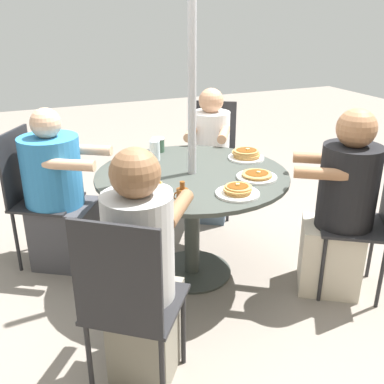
{
  "coord_description": "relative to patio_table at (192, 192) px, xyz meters",
  "views": [
    {
      "loc": [
        1.04,
        2.46,
        1.7
      ],
      "look_at": [
        0.0,
        0.0,
        0.6
      ],
      "focal_mm": 42.0,
      "sensor_mm": 36.0,
      "label": 1
    }
  ],
  "objects": [
    {
      "name": "diner_south",
      "position": [
        -0.77,
        0.52,
        -0.06
      ],
      "size": [
        0.57,
        0.54,
        1.18
      ],
      "rotation": [
        0.0,
        0.0,
        -2.16
      ],
      "color": "beige",
      "rests_on": "ground"
    },
    {
      "name": "syrup_bottle",
      "position": [
        0.25,
        0.45,
        0.18
      ],
      "size": [
        0.08,
        0.06,
        0.14
      ],
      "color": "brown",
      "rests_on": "patio_table"
    },
    {
      "name": "patio_chair_east",
      "position": [
        0.67,
        0.87,
        -0.06
      ],
      "size": [
        0.56,
        0.56,
        0.95
      ],
      "rotation": [
        0.0,
        0.0,
        -3.79
      ],
      "color": "#232326",
      "rests_on": "ground"
    },
    {
      "name": "ground_plane",
      "position": [
        0.0,
        0.0,
        -0.6
      ],
      "size": [
        12.0,
        12.0,
        0.0
      ],
      "primitive_type": "plane",
      "color": "gray"
    },
    {
      "name": "diner_west",
      "position": [
        -0.49,
        -0.78,
        -0.09
      ],
      "size": [
        0.52,
        0.58,
        1.11
      ],
      "rotation": [
        0.0,
        0.0,
        -0.56
      ],
      "color": "slate",
      "rests_on": "ground"
    },
    {
      "name": "patio_table",
      "position": [
        0.0,
        0.0,
        0.0
      ],
      "size": [
        1.23,
        1.23,
        0.73
      ],
      "color": "#383D38",
      "rests_on": "ground"
    },
    {
      "name": "drinking_glass_a",
      "position": [
        0.13,
        -0.34,
        0.2
      ],
      "size": [
        0.07,
        0.07,
        0.14
      ],
      "primitive_type": "cylinder",
      "color": "silver",
      "rests_on": "patio_table"
    },
    {
      "name": "pancake_plate_b",
      "position": [
        0.34,
        0.21,
        0.15
      ],
      "size": [
        0.25,
        0.25,
        0.07
      ],
      "color": "white",
      "rests_on": "patio_table"
    },
    {
      "name": "pancake_plate_e",
      "position": [
        -0.1,
        0.43,
        0.15
      ],
      "size": [
        0.25,
        0.25,
        0.06
      ],
      "color": "white",
      "rests_on": "patio_table"
    },
    {
      "name": "coffee_cup",
      "position": [
        0.05,
        -0.51,
        0.18
      ],
      "size": [
        0.1,
        0.1,
        0.1
      ],
      "color": "#33513D",
      "rests_on": "patio_table"
    },
    {
      "name": "diner_east",
      "position": [
        0.56,
        0.74,
        -0.05
      ],
      "size": [
        0.53,
        0.56,
        1.18
      ],
      "rotation": [
        0.0,
        0.0,
        -3.79
      ],
      "color": "gray",
      "rests_on": "ground"
    },
    {
      "name": "pancake_plate_d",
      "position": [
        0.32,
        -0.27,
        0.15
      ],
      "size": [
        0.25,
        0.25,
        0.07
      ],
      "color": "white",
      "rests_on": "patio_table"
    },
    {
      "name": "pancake_plate_c",
      "position": [
        -0.45,
        -0.11,
        0.16
      ],
      "size": [
        0.25,
        0.25,
        0.08
      ],
      "color": "white",
      "rests_on": "patio_table"
    },
    {
      "name": "pancake_plate_a",
      "position": [
        -0.33,
        0.24,
        0.15
      ],
      "size": [
        0.25,
        0.25,
        0.05
      ],
      "color": "white",
      "rests_on": "patio_table"
    },
    {
      "name": "patio_chair_west",
      "position": [
        -0.59,
        -0.93,
        -0.06
      ],
      "size": [
        0.55,
        0.55,
        0.95
      ],
      "rotation": [
        0.0,
        0.0,
        -0.56
      ],
      "color": "#232326",
      "rests_on": "ground"
    },
    {
      "name": "patio_chair_south",
      "position": [
        -0.91,
        0.61,
        -0.06
      ],
      "size": [
        0.56,
        0.56,
        0.95
      ],
      "rotation": [
        0.0,
        0.0,
        -2.16
      ],
      "color": "#232326",
      "rests_on": "ground"
    },
    {
      "name": "patio_chair_north",
      "position": [
        0.93,
        -0.59,
        -0.06
      ],
      "size": [
        0.55,
        0.55,
        0.95
      ],
      "rotation": [
        0.0,
        0.0,
        1.01
      ],
      "color": "#232326",
      "rests_on": "ground"
    },
    {
      "name": "diner_north",
      "position": [
        0.78,
        -0.49,
        -0.1
      ],
      "size": [
        0.64,
        0.6,
        1.11
      ],
      "rotation": [
        0.0,
        0.0,
        1.01
      ],
      "color": "#3D3D42",
      "rests_on": "ground"
    },
    {
      "name": "umbrella_pole",
      "position": [
        0.0,
        0.0,
        0.55
      ],
      "size": [
        0.05,
        0.05,
        2.31
      ],
      "primitive_type": "cylinder",
      "color": "#ADADB2",
      "rests_on": "ground"
    }
  ]
}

